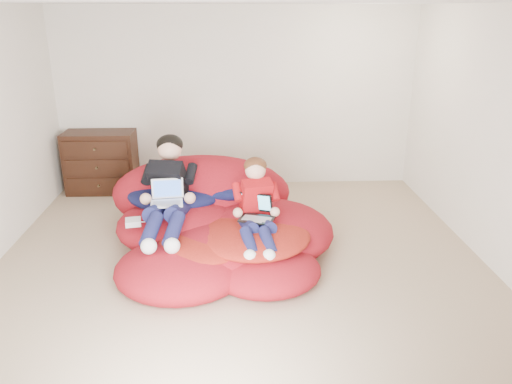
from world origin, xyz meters
name	(u,v)px	position (x,y,z in m)	size (l,w,h in m)	color
room_shell	(241,244)	(0.00, 0.00, 0.22)	(5.10, 5.10, 2.77)	tan
dresser	(101,162)	(-1.90, 2.25, 0.43)	(0.96, 0.54, 0.86)	black
beanbag_pile	(215,223)	(-0.27, 0.40, 0.27)	(2.48, 2.36, 0.93)	#A8121E
cream_pillow	(182,172)	(-0.67, 1.14, 0.62)	(0.48, 0.31, 0.31)	beige
older_boy	(168,186)	(-0.74, 0.37, 0.73)	(0.45, 1.31, 0.85)	black
younger_boy	(256,203)	(0.16, 0.04, 0.65)	(0.38, 0.97, 0.75)	#B40F15
laptop_white	(167,197)	(-0.74, 0.26, 0.65)	(0.34, 0.29, 0.24)	silver
laptop_black	(256,211)	(0.16, 0.02, 0.56)	(0.39, 0.42, 0.23)	black
power_adapter	(133,222)	(-1.08, 0.15, 0.42)	(0.15, 0.15, 0.06)	silver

